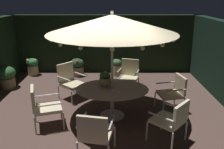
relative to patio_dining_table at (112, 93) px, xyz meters
name	(u,v)px	position (x,y,z in m)	size (l,w,h in m)	color
ground_plane	(100,118)	(-0.30, -0.07, -0.62)	(7.19, 7.74, 0.02)	brown
hedge_backdrop_rear	(104,44)	(-0.30, 3.64, 0.46)	(7.19, 0.30, 2.16)	black
patio_dining_table	(112,93)	(0.00, 0.00, 0.00)	(1.74, 1.39, 0.74)	beige
patio_umbrella	(112,24)	(0.00, 0.00, 1.63)	(2.89, 2.89, 2.53)	silver
centerpiece_planter	(105,78)	(-0.17, 0.13, 0.34)	(0.27, 0.27, 0.39)	tan
patio_chair_north	(174,91)	(1.57, 0.33, -0.08)	(0.70, 0.68, 0.92)	silver
patio_chair_northeast	(128,75)	(0.50, 1.54, -0.06)	(0.75, 0.78, 1.00)	beige
patio_chair_east	(70,80)	(-1.21, 1.08, -0.05)	(0.85, 0.85, 1.02)	silver
patio_chair_southeast	(42,105)	(-1.54, -0.49, -0.07)	(0.77, 0.73, 0.97)	beige
patio_chair_south	(95,132)	(-0.30, -1.58, -0.05)	(0.69, 0.73, 0.96)	silver
patio_chair_southwest	(172,118)	(1.18, -1.09, -0.07)	(0.84, 0.84, 0.92)	beige
potted_plant_right_far	(33,66)	(-2.95, 3.14, -0.27)	(0.43, 0.42, 0.64)	tan
potted_plant_back_center	(77,67)	(-1.28, 3.08, -0.28)	(0.48, 0.49, 0.65)	#7C6B4C
potted_plant_back_left	(117,67)	(0.17, 3.11, -0.29)	(0.37, 0.36, 0.62)	tan
potted_plant_right_near	(6,77)	(-3.37, 1.86, -0.23)	(0.59, 0.59, 0.71)	olive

